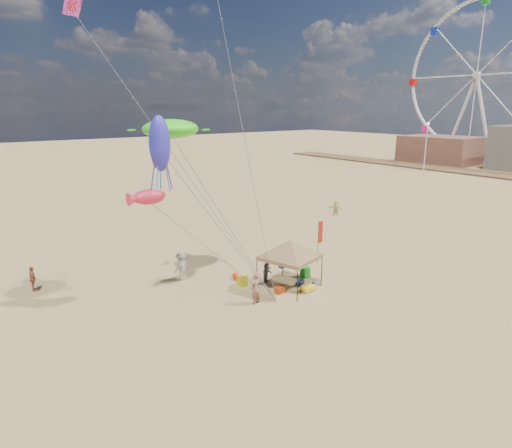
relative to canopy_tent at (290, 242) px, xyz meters
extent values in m
plane|color=tan|center=(-1.47, -1.55, -2.97)|extent=(280.00, 280.00, 0.00)
cylinder|color=black|center=(-1.76, 0.99, -2.01)|extent=(0.06, 0.06, 1.91)
cylinder|color=black|center=(0.99, 1.76, -2.01)|extent=(0.06, 0.06, 1.91)
cylinder|color=black|center=(-0.99, -1.76, -2.01)|extent=(0.06, 0.06, 1.91)
cylinder|color=black|center=(1.76, -0.99, -2.01)|extent=(0.06, 0.06, 1.91)
cube|color=olive|center=(0.00, 0.00, -0.95)|extent=(3.64, 3.64, 0.23)
pyramid|color=olive|center=(0.00, 0.00, 0.12)|extent=(5.56, 5.56, 0.95)
cylinder|color=black|center=(4.49, 2.05, -1.41)|extent=(0.04, 0.04, 3.11)
cube|color=red|center=(4.72, 2.07, -0.70)|extent=(0.46, 0.06, 1.55)
cube|color=#BB3F0F|center=(-0.98, -0.24, -2.78)|extent=(0.54, 0.38, 0.38)
cube|color=#11178F|center=(2.01, 2.88, -2.78)|extent=(0.54, 0.38, 0.38)
cylinder|color=#0D1839|center=(0.79, -0.11, -2.79)|extent=(0.69, 0.54, 0.36)
cylinder|color=#F3310D|center=(-1.78, 3.15, -2.79)|extent=(0.54, 0.69, 0.36)
cube|color=green|center=(1.98, 0.68, -2.62)|extent=(0.50, 0.50, 0.70)
cube|color=#C8C816|center=(-2.11, 2.04, -2.62)|extent=(0.50, 0.50, 0.70)
cube|color=gray|center=(1.52, -0.77, -2.83)|extent=(0.34, 0.30, 0.28)
cube|color=yellow|center=(0.56, -1.08, -2.77)|extent=(0.90, 0.50, 0.24)
imported|color=#9D6B59|center=(-3.03, -0.50, -2.02)|extent=(0.81, 0.68, 1.89)
imported|color=#3E4555|center=(-0.50, 1.49, -2.17)|extent=(0.98, 0.93, 1.60)
imported|color=beige|center=(-4.63, 5.21, -2.05)|extent=(1.36, 1.08, 1.84)
imported|color=#B96247|center=(-12.55, 9.07, -2.18)|extent=(0.43, 0.94, 1.57)
imported|color=#D5BA72|center=(16.04, 10.92, -2.17)|extent=(1.16, 1.50, 1.59)
cube|color=#8C5947|center=(65.53, 28.45, -0.37)|extent=(10.00, 14.00, 5.20)
cylinder|color=silver|center=(53.53, 24.45, 1.03)|extent=(0.16, 0.16, 8.00)
sphere|color=#FFF2CC|center=(53.53, 24.45, 5.03)|extent=(0.50, 0.50, 0.50)
torus|color=silver|center=(70.53, 25.64, 13.73)|extent=(0.69, 28.19, 28.19)
cylinder|color=silver|center=(70.53, 25.64, 13.73)|extent=(1.18, 1.18, 1.18)
cube|color=red|center=(70.53, 39.39, 12.95)|extent=(1.18, 1.18, 1.38)
cube|color=#142DA5|center=(70.53, 35.36, 22.67)|extent=(1.18, 1.18, 1.38)
cube|color=#198C26|center=(70.53, 25.64, 26.70)|extent=(1.18, 1.18, 1.38)
cube|color=#26A5D8|center=(70.53, 25.64, -0.81)|extent=(1.18, 1.18, 1.38)
cube|color=#F2268C|center=(70.53, 35.36, 3.22)|extent=(1.18, 1.18, 1.38)
ellipsoid|color=#3AFB1A|center=(-5.26, 4.45, 6.59)|extent=(3.68, 3.13, 1.10)
ellipsoid|color=#FF2949|center=(-7.21, 3.51, 3.07)|extent=(2.09, 1.50, 0.84)
ellipsoid|color=#362EC6|center=(-6.66, 3.02, 5.93)|extent=(1.47, 1.47, 2.95)
cube|color=#FF3AD9|center=(-7.44, 13.09, 14.10)|extent=(1.38, 1.01, 1.16)
camera|label=1|loc=(-16.85, -18.54, 7.79)|focal=30.71mm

